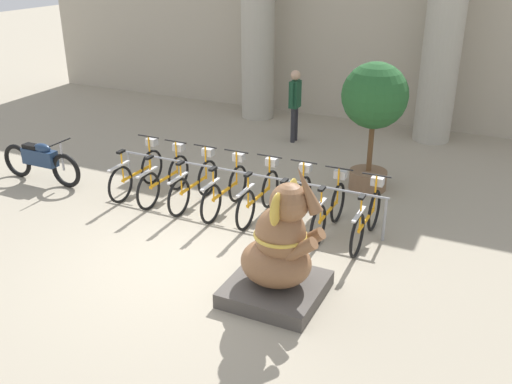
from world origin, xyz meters
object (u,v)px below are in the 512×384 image
at_px(potted_tree, 374,104).
at_px(bicycle_4, 259,195).
at_px(bicycle_7, 367,218).
at_px(bicycle_6, 329,210).
at_px(person_pedestrian, 295,99).
at_px(bicycle_2, 195,184).
at_px(bicycle_5, 294,202).
at_px(motorcycle, 41,160).
at_px(bicycle_3, 226,190).
at_px(bicycle_0, 138,172).
at_px(elephant_statue, 279,254).
at_px(bicycle_1, 165,178).

bearing_deg(potted_tree, bicycle_4, -123.57).
relative_size(bicycle_4, bicycle_7, 1.00).
height_order(bicycle_6, person_pedestrian, person_pedestrian).
bearing_deg(bicycle_2, bicycle_5, 0.95).
bearing_deg(bicycle_6, bicycle_4, 178.34).
relative_size(motorcycle, potted_tree, 0.80).
distance_m(bicycle_3, motorcycle, 4.00).
xyz_separation_m(bicycle_7, motorcycle, (-6.56, -0.36, 0.05)).
bearing_deg(bicycle_0, person_pedestrian, 69.54).
distance_m(bicycle_6, elephant_statue, 2.11).
bearing_deg(bicycle_5, bicycle_3, -178.72).
distance_m(bicycle_4, bicycle_7, 1.94).
xyz_separation_m(bicycle_4, bicycle_6, (1.29, -0.04, 0.00)).
bearing_deg(motorcycle, potted_tree, 22.64).
height_order(bicycle_6, bicycle_7, same).
relative_size(bicycle_1, bicycle_6, 1.00).
relative_size(bicycle_1, person_pedestrian, 0.98).
xyz_separation_m(bicycle_6, bicycle_7, (0.65, -0.04, 0.00)).
distance_m(bicycle_1, potted_tree, 4.14).
bearing_deg(bicycle_5, bicycle_1, -179.23).
xyz_separation_m(bicycle_1, elephant_statue, (3.24, -2.09, 0.25)).
distance_m(bicycle_4, bicycle_5, 0.65).
xyz_separation_m(bicycle_0, elephant_statue, (3.88, -2.12, 0.25)).
distance_m(bicycle_5, bicycle_7, 1.29).
relative_size(elephant_statue, motorcycle, 1.00).
bearing_deg(bicycle_0, bicycle_1, -2.74).
distance_m(bicycle_0, potted_tree, 4.66).
height_order(bicycle_0, bicycle_4, same).
xyz_separation_m(bicycle_2, person_pedestrian, (0.26, 4.19, 0.63)).
relative_size(bicycle_1, bicycle_5, 1.00).
height_order(bicycle_7, potted_tree, potted_tree).
bearing_deg(bicycle_2, bicycle_7, -0.72).
xyz_separation_m(bicycle_4, bicycle_7, (1.94, -0.07, 0.00)).
bearing_deg(bicycle_0, potted_tree, 27.70).
distance_m(bicycle_1, person_pedestrian, 4.34).
distance_m(person_pedestrian, potted_tree, 3.25).
bearing_deg(bicycle_3, motorcycle, -174.26).
relative_size(bicycle_2, bicycle_4, 1.00).
xyz_separation_m(bicycle_2, elephant_statue, (2.59, -2.10, 0.25)).
height_order(bicycle_3, elephant_statue, elephant_statue).
xyz_separation_m(bicycle_3, bicycle_5, (1.29, 0.03, 0.00)).
xyz_separation_m(bicycle_0, bicycle_6, (3.87, -0.03, 0.00)).
xyz_separation_m(elephant_statue, motorcycle, (-5.93, 1.70, -0.20)).
distance_m(elephant_statue, person_pedestrian, 6.72).
xyz_separation_m(bicycle_3, motorcycle, (-3.98, -0.40, 0.05)).
relative_size(bicycle_6, motorcycle, 0.85).
relative_size(bicycle_7, person_pedestrian, 0.98).
bearing_deg(bicycle_2, bicycle_3, 0.30).
bearing_deg(bicycle_3, elephant_statue, -47.18).
xyz_separation_m(motorcycle, person_pedestrian, (3.60, 4.59, 0.58)).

